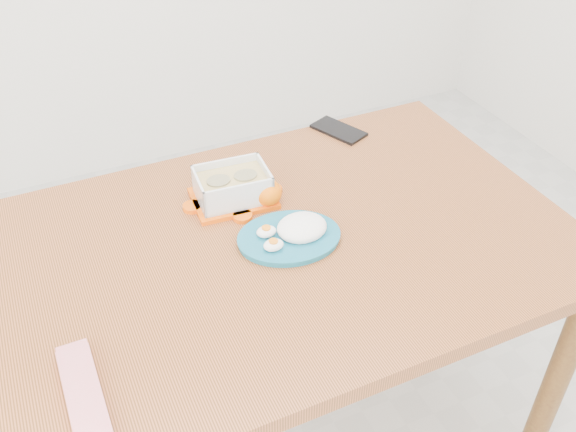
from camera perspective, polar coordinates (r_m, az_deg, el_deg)
name	(u,v)px	position (r m, az deg, el deg)	size (l,w,h in m)	color
dining_table	(288,268)	(1.49, 0.00, -4.62)	(1.27, 0.85, 0.75)	#AB5830
food_container	(233,187)	(1.53, -4.94, 2.63)	(0.20, 0.16, 0.08)	#F25707
orange_fruit	(268,193)	(1.51, -1.81, 2.08)	(0.07, 0.07, 0.07)	orange
rice_plate	(293,232)	(1.41, 0.46, -1.46)	(0.26, 0.26, 0.06)	#17657F
candy_bar	(86,401)	(1.17, -17.55, -15.42)	(0.24, 0.06, 0.02)	red
smartphone	(339,130)	(1.82, 4.52, 7.61)	(0.08, 0.15, 0.01)	black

